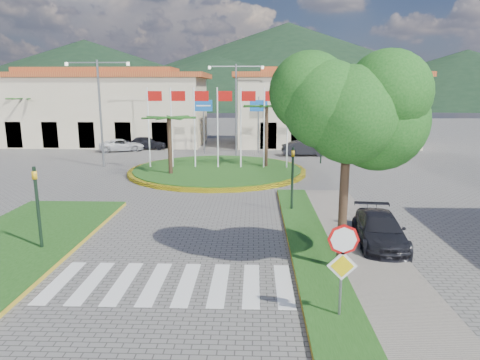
{
  "coord_description": "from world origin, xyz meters",
  "views": [
    {
      "loc": [
        2.67,
        -8.21,
        5.93
      ],
      "look_at": [
        2.11,
        8.0,
        2.45
      ],
      "focal_mm": 32.0,
      "sensor_mm": 36.0,
      "label": 1
    }
  ],
  "objects_px": {
    "car_dark_b": "(305,148)",
    "white_van": "(122,145)",
    "deciduous_tree": "(348,114)",
    "car_dark_a": "(147,143)",
    "roundabout_island": "(218,170)",
    "stop_sign": "(342,257)",
    "car_side_right": "(380,230)"
  },
  "relations": [
    {
      "from": "deciduous_tree",
      "to": "stop_sign",
      "type": "bearing_deg",
      "value": -101.18
    },
    {
      "from": "stop_sign",
      "to": "car_dark_a",
      "type": "height_order",
      "value": "stop_sign"
    },
    {
      "from": "car_side_right",
      "to": "white_van",
      "type": "bearing_deg",
      "value": 130.96
    },
    {
      "from": "deciduous_tree",
      "to": "car_side_right",
      "type": "xyz_separation_m",
      "value": [
        2.0,
        2.61,
        -4.56
      ]
    },
    {
      "from": "stop_sign",
      "to": "car_dark_b",
      "type": "bearing_deg",
      "value": 85.35
    },
    {
      "from": "car_dark_b",
      "to": "car_side_right",
      "type": "height_order",
      "value": "car_dark_b"
    },
    {
      "from": "roundabout_island",
      "to": "deciduous_tree",
      "type": "distance_m",
      "value": 18.55
    },
    {
      "from": "stop_sign",
      "to": "car_dark_a",
      "type": "xyz_separation_m",
      "value": [
        -12.9,
        31.71,
        -1.12
      ]
    },
    {
      "from": "roundabout_island",
      "to": "stop_sign",
      "type": "height_order",
      "value": "roundabout_island"
    },
    {
      "from": "car_dark_a",
      "to": "white_van",
      "type": "bearing_deg",
      "value": 122.28
    },
    {
      "from": "deciduous_tree",
      "to": "roundabout_island",
      "type": "bearing_deg",
      "value": 107.91
    },
    {
      "from": "roundabout_island",
      "to": "car_dark_b",
      "type": "bearing_deg",
      "value": 48.12
    },
    {
      "from": "stop_sign",
      "to": "deciduous_tree",
      "type": "height_order",
      "value": "deciduous_tree"
    },
    {
      "from": "deciduous_tree",
      "to": "car_dark_b",
      "type": "bearing_deg",
      "value": 86.16
    },
    {
      "from": "roundabout_island",
      "to": "car_side_right",
      "type": "bearing_deg",
      "value": -62.49
    },
    {
      "from": "car_dark_b",
      "to": "car_side_right",
      "type": "bearing_deg",
      "value": 176.78
    },
    {
      "from": "deciduous_tree",
      "to": "car_dark_a",
      "type": "bearing_deg",
      "value": 115.22
    },
    {
      "from": "stop_sign",
      "to": "car_side_right",
      "type": "bearing_deg",
      "value": 65.28
    },
    {
      "from": "car_dark_a",
      "to": "roundabout_island",
      "type": "bearing_deg",
      "value": -146.64
    },
    {
      "from": "white_van",
      "to": "car_dark_b",
      "type": "distance_m",
      "value": 17.46
    },
    {
      "from": "deciduous_tree",
      "to": "car_dark_a",
      "type": "xyz_separation_m",
      "value": [
        -13.5,
        28.67,
        -4.5
      ]
    },
    {
      "from": "deciduous_tree",
      "to": "car_side_right",
      "type": "relative_size",
      "value": 1.61
    },
    {
      "from": "roundabout_island",
      "to": "stop_sign",
      "type": "bearing_deg",
      "value": -76.27
    },
    {
      "from": "deciduous_tree",
      "to": "car_side_right",
      "type": "height_order",
      "value": "deciduous_tree"
    },
    {
      "from": "roundabout_island",
      "to": "car_dark_b",
      "type": "height_order",
      "value": "roundabout_island"
    },
    {
      "from": "car_dark_b",
      "to": "car_dark_a",
      "type": "bearing_deg",
      "value": 72.37
    },
    {
      "from": "car_dark_b",
      "to": "white_van",
      "type": "bearing_deg",
      "value": 78.52
    },
    {
      "from": "roundabout_island",
      "to": "white_van",
      "type": "height_order",
      "value": "roundabout_island"
    },
    {
      "from": "roundabout_island",
      "to": "white_van",
      "type": "xyz_separation_m",
      "value": [
        -10.14,
        10.26,
        0.41
      ]
    },
    {
      "from": "car_dark_a",
      "to": "car_dark_b",
      "type": "height_order",
      "value": "same"
    },
    {
      "from": "roundabout_island",
      "to": "deciduous_tree",
      "type": "relative_size",
      "value": 1.87
    },
    {
      "from": "car_dark_b",
      "to": "stop_sign",
      "type": "bearing_deg",
      "value": 171.31
    }
  ]
}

